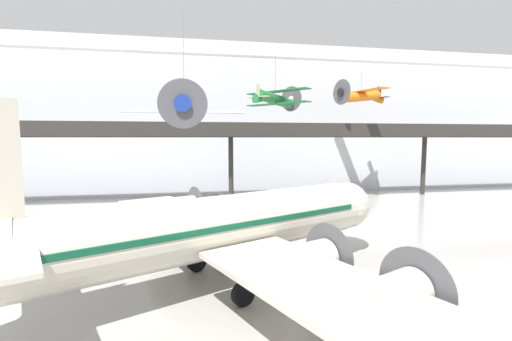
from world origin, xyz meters
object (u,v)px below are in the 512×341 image
Objects in this scene: suspended_plane_green_biplane at (275,99)px; suspended_plane_orange_highwing at (361,96)px; airliner_silver_main at (211,228)px; suspended_plane_white_twin at (184,108)px.

suspended_plane_orange_highwing is at bearing -9.31° from suspended_plane_green_biplane.
suspended_plane_orange_highwing is (14.34, 8.01, 1.57)m from suspended_plane_green_biplane.
airliner_silver_main is 3.52× the size of suspended_plane_white_twin.
suspended_plane_orange_highwing is (23.93, 20.57, 3.75)m from suspended_plane_white_twin.
suspended_plane_white_twin is (-9.59, -12.56, -2.18)m from suspended_plane_green_biplane.
suspended_plane_green_biplane is at bearing 41.14° from airliner_silver_main.
suspended_plane_green_biplane reaches higher than suspended_plane_white_twin.
airliner_silver_main is at bearing 31.72° from suspended_plane_orange_highwing.
airliner_silver_main is at bearing 16.27° from suspended_plane_white_twin.
airliner_silver_main is 3.15× the size of suspended_plane_orange_highwing.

